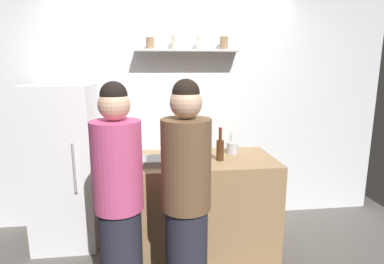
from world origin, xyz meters
The scene contains 10 objects.
back_wall_assembly centered at (0.00, 1.25, 1.30)m, with size 4.80×0.32×2.60m.
refrigerator centered at (-1.12, 0.85, 0.79)m, with size 0.59×0.66×1.59m.
counter centered at (0.09, 0.49, 0.46)m, with size 1.52×0.72×0.93m, color #9E7A51.
baking_pan centered at (-0.19, 0.39, 0.95)m, with size 0.34×0.24×0.05m, color gray.
utensil_holder centered at (0.50, 0.63, 0.98)m, with size 0.11×0.11×0.21m.
wine_bottle_pale_glass centered at (-0.42, 0.78, 1.05)m, with size 0.08×0.08×0.33m.
wine_bottle_amber_glass centered at (0.34, 0.42, 1.03)m, with size 0.07×0.07×0.30m.
water_bottle_plastic centered at (0.06, 0.49, 1.02)m, with size 0.10×0.10×0.21m.
person_brown_jacket centered at (-0.04, -0.22, 0.83)m, with size 0.34×0.34×1.67m.
person_pink_top centered at (-0.50, -0.16, 0.82)m, with size 0.34×0.34×1.66m.
Camera 1 is at (-0.25, -2.24, 1.74)m, focal length 29.35 mm.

